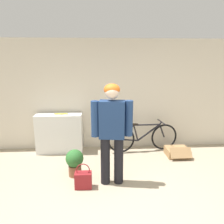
{
  "coord_description": "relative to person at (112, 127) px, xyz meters",
  "views": [
    {
      "loc": [
        -0.29,
        -2.54,
        2.11
      ],
      "look_at": [
        -0.08,
        0.93,
        1.29
      ],
      "focal_mm": 35.0,
      "sensor_mm": 36.0,
      "label": 1
    }
  ],
  "objects": [
    {
      "name": "potted_plant",
      "position": [
        -0.68,
        0.29,
        -0.74
      ],
      "size": [
        0.33,
        0.33,
        0.51
      ],
      "color": "brown",
      "rests_on": "ground_plane"
    },
    {
      "name": "wall_back",
      "position": [
        0.08,
        1.68,
        0.28
      ],
      "size": [
        8.0,
        0.07,
        2.6
      ],
      "color": "beige",
      "rests_on": "ground_plane"
    },
    {
      "name": "banana",
      "position": [
        -1.08,
        1.41,
        -0.1
      ],
      "size": [
        0.33,
        0.09,
        0.03
      ],
      "color": "#EAD64C",
      "rests_on": "side_shelf"
    },
    {
      "name": "ground_plane",
      "position": [
        0.08,
        -0.93,
        -1.02
      ],
      "size": [
        14.0,
        14.0,
        0.0
      ],
      "primitive_type": "plane",
      "color": "tan"
    },
    {
      "name": "cardboard_box",
      "position": [
        1.54,
        1.03,
        -0.93
      ],
      "size": [
        0.49,
        0.52,
        0.26
      ],
      "color": "#A87F51",
      "rests_on": "ground_plane"
    },
    {
      "name": "person",
      "position": [
        0.0,
        0.0,
        0.0
      ],
      "size": [
        0.69,
        0.28,
        1.75
      ],
      "rotation": [
        0.0,
        0.0,
        -0.13
      ],
      "color": "black",
      "rests_on": "ground_plane"
    },
    {
      "name": "bicycle",
      "position": [
        0.81,
        1.34,
        -0.68
      ],
      "size": [
        1.68,
        0.46,
        0.71
      ],
      "rotation": [
        0.0,
        0.0,
        0.11
      ],
      "color": "black",
      "rests_on": "ground_plane"
    },
    {
      "name": "side_shelf",
      "position": [
        -1.14,
        1.43,
        -0.57
      ],
      "size": [
        1.05,
        0.4,
        0.91
      ],
      "color": "white",
      "rests_on": "ground_plane"
    },
    {
      "name": "handbag",
      "position": [
        -0.49,
        -0.13,
        -0.87
      ],
      "size": [
        0.28,
        0.16,
        0.44
      ],
      "color": "maroon",
      "rests_on": "ground_plane"
    }
  ]
}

